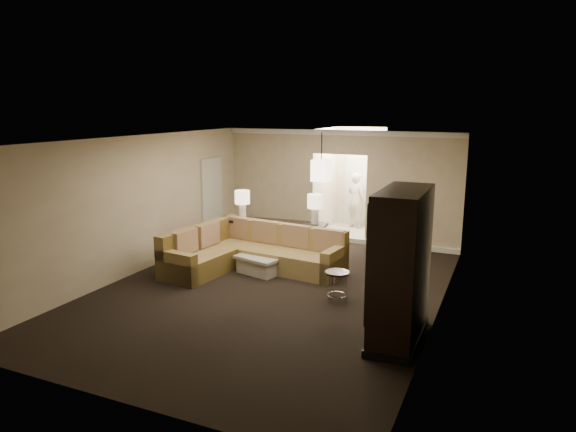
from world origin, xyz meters
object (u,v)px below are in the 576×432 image
at_px(sectional_sofa, 250,252).
at_px(coffee_table, 264,263).
at_px(drink_table, 337,280).
at_px(armoire, 400,270).
at_px(console_table, 278,236).
at_px(person, 356,197).

height_order(sectional_sofa, coffee_table, sectional_sofa).
xyz_separation_m(sectional_sofa, drink_table, (2.23, -0.95, 0.01)).
height_order(armoire, drink_table, armoire).
distance_m(armoire, drink_table, 1.86).
bearing_deg(sectional_sofa, coffee_table, 4.70).
xyz_separation_m(console_table, armoire, (3.35, -3.06, 0.57)).
bearing_deg(person, console_table, 100.24).
bearing_deg(drink_table, sectional_sofa, 157.00).
bearing_deg(sectional_sofa, person, 85.18).
distance_m(sectional_sofa, coffee_table, 0.39).
relative_size(coffee_table, drink_table, 2.10).
bearing_deg(person, drink_table, 125.09).
relative_size(sectional_sofa, console_table, 1.49).
bearing_deg(console_table, person, 71.94).
bearing_deg(armoire, drink_table, 139.29).
bearing_deg(coffee_table, sectional_sofa, 177.92).
bearing_deg(person, coffee_table, 104.58).
height_order(coffee_table, armoire, armoire).
distance_m(console_table, armoire, 4.57).
xyz_separation_m(sectional_sofa, person, (0.94, 4.59, 0.49)).
distance_m(console_table, drink_table, 2.81).
distance_m(sectional_sofa, drink_table, 2.43).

